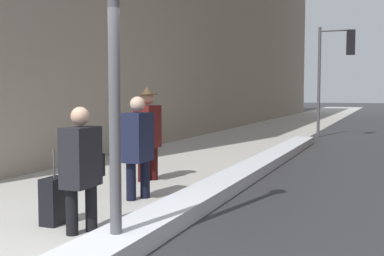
{
  "coord_description": "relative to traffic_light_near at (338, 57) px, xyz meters",
  "views": [
    {
      "loc": [
        2.73,
        -3.64,
        1.65
      ],
      "look_at": [
        -0.4,
        4.0,
        1.05
      ],
      "focal_mm": 45.0,
      "sensor_mm": 36.0,
      "label": 1
    }
  ],
  "objects": [
    {
      "name": "pedestrian_in_fedora",
      "position": [
        -2.36,
        -10.55,
        -1.99
      ],
      "size": [
        0.38,
        0.76,
        1.77
      ],
      "rotation": [
        0.0,
        0.0,
        -1.55
      ],
      "color": "#340C0C",
      "rests_on": "ground"
    },
    {
      "name": "pedestrian_with_shoulder_bag",
      "position": [
        -1.78,
        -12.0,
        -2.07
      ],
      "size": [
        0.32,
        0.73,
        1.6
      ],
      "rotation": [
        0.0,
        0.0,
        -1.55
      ],
      "color": "black",
      "rests_on": "ground"
    },
    {
      "name": "traffic_light_near",
      "position": [
        0.0,
        0.0,
        0.0
      ],
      "size": [
        1.31,
        0.32,
        4.09
      ],
      "rotation": [
        0.0,
        0.0,
        0.01
      ],
      "color": "#515156",
      "rests_on": "ground"
    },
    {
      "name": "rolling_suitcase",
      "position": [
        -2.06,
        -13.66,
        -2.65
      ],
      "size": [
        0.23,
        0.36,
        0.95
      ],
      "rotation": [
        0.0,
        0.0,
        -1.55
      ],
      "color": "black",
      "rests_on": "ground"
    },
    {
      "name": "snow_bank_curb",
      "position": [
        -0.77,
        -9.14,
        -2.85
      ],
      "size": [
        0.6,
        13.47,
        0.21
      ],
      "color": "silver",
      "rests_on": "ground"
    },
    {
      "name": "sidewalk_slab",
      "position": [
        -2.95,
        0.14,
        -2.95
      ],
      "size": [
        4.0,
        80.0,
        0.01
      ],
      "color": "#B2AFA8",
      "rests_on": "ground"
    },
    {
      "name": "pedestrian_trailing",
      "position": [
        -1.52,
        -13.84,
        -2.13
      ],
      "size": [
        0.29,
        0.7,
        1.49
      ],
      "rotation": [
        0.0,
        0.0,
        -1.55
      ],
      "color": "black",
      "rests_on": "ground"
    }
  ]
}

